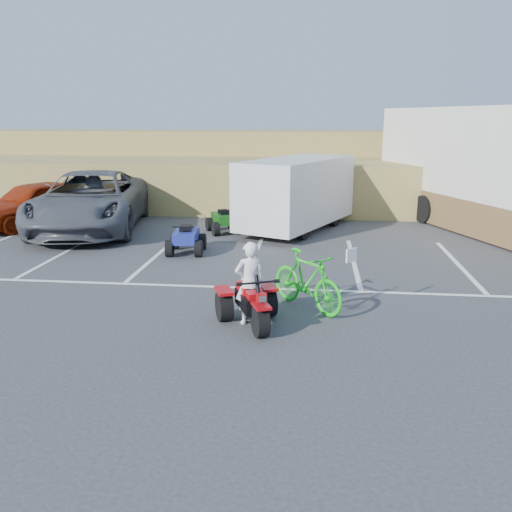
# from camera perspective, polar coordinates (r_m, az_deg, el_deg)

# --- Properties ---
(ground) EXTENTS (100.00, 100.00, 0.00)m
(ground) POSITION_cam_1_polar(r_m,az_deg,el_deg) (10.00, -3.64, -7.52)
(ground) COLOR #333336
(ground) RESTS_ON ground
(parking_stripes) EXTENTS (28.00, 5.16, 0.01)m
(parking_stripes) POSITION_cam_1_polar(r_m,az_deg,el_deg) (13.74, 2.83, -1.35)
(parking_stripes) COLOR white
(parking_stripes) RESTS_ON ground
(grass_embankment) EXTENTS (40.00, 8.50, 3.10)m
(grass_embankment) POSITION_cam_1_polar(r_m,az_deg,el_deg) (24.78, 2.51, 9.05)
(grass_embankment) COLOR olive
(grass_embankment) RESTS_ON ground
(red_trike_atv) EXTENTS (1.63, 1.83, 0.98)m
(red_trike_atv) POSITION_cam_1_polar(r_m,az_deg,el_deg) (10.06, -0.40, -7.36)
(red_trike_atv) COLOR #AA090E
(red_trike_atv) RESTS_ON ground
(rider) EXTENTS (0.67, 0.56, 1.56)m
(rider) POSITION_cam_1_polar(r_m,az_deg,el_deg) (9.93, -0.64, -2.87)
(rider) COLOR white
(rider) RESTS_ON ground
(green_dirt_bike) EXTENTS (1.75, 1.82, 1.18)m
(green_dirt_bike) POSITION_cam_1_polar(r_m,az_deg,el_deg) (10.80, 5.38, -2.56)
(green_dirt_bike) COLOR #14BF19
(green_dirt_bike) RESTS_ON ground
(grey_pickup) EXTENTS (4.45, 7.49, 1.95)m
(grey_pickup) POSITION_cam_1_polar(r_m,az_deg,el_deg) (19.27, -16.99, 5.56)
(grey_pickup) COLOR #4E5057
(grey_pickup) RESTS_ON ground
(red_car) EXTENTS (3.70, 4.95, 1.57)m
(red_car) POSITION_cam_1_polar(r_m,az_deg,el_deg) (20.72, -22.31, 5.16)
(red_car) COLOR #922208
(red_car) RESTS_ON ground
(cargo_trailer) EXTENTS (3.97, 5.53, 2.40)m
(cargo_trailer) POSITION_cam_1_polar(r_m,az_deg,el_deg) (18.34, 4.34, 6.74)
(cargo_trailer) COLOR silver
(cargo_trailer) RESTS_ON ground
(rv_motorhome) EXTENTS (6.74, 11.41, 4.01)m
(rv_motorhome) POSITION_cam_1_polar(r_m,az_deg,el_deg) (19.43, 24.54, 7.25)
(rv_motorhome) COLOR silver
(rv_motorhome) RESTS_ON ground
(quad_atv_blue) EXTENTS (1.11, 1.42, 0.87)m
(quad_atv_blue) POSITION_cam_1_polar(r_m,az_deg,el_deg) (15.47, -7.30, 0.34)
(quad_atv_blue) COLOR navy
(quad_atv_blue) RESTS_ON ground
(quad_atv_green) EXTENTS (1.43, 1.59, 0.85)m
(quad_atv_green) POSITION_cam_1_polar(r_m,az_deg,el_deg) (18.11, -3.39, 2.50)
(quad_atv_green) COLOR #135012
(quad_atv_green) RESTS_ON ground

